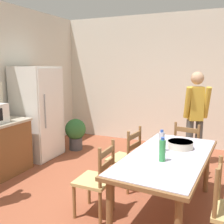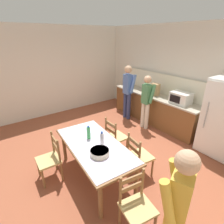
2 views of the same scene
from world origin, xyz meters
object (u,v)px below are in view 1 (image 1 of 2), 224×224
person_by_table (196,114)px  potted_plant (76,132)px  bottle_off_centre (162,141)px  refrigerator (38,113)px  bottle_near_centre (162,150)px  chair_head_end (188,150)px  chair_side_far_right (126,159)px  chair_side_far_left (97,180)px  serving_bowl (180,144)px  dining_table (168,161)px

person_by_table → potted_plant: 2.48m
bottle_off_centre → potted_plant: 2.76m
refrigerator → bottle_near_centre: 3.00m
bottle_off_centre → chair_head_end: (1.11, -0.18, -0.43)m
chair_side_far_right → chair_head_end: same height
bottle_off_centre → chair_head_end: size_ratio=0.30×
chair_side_far_right → chair_side_far_left: bearing=3.9°
serving_bowl → potted_plant: 2.79m
dining_table → chair_head_end: bearing=-3.8°
dining_table → refrigerator: bearing=69.8°
bottle_near_centre → dining_table: bearing=-4.0°
refrigerator → chair_side_far_right: size_ratio=1.94×
refrigerator → chair_side_far_left: refrigerator is taller
bottle_off_centre → chair_side_far_right: 0.82m
person_by_table → bottle_off_centre: bearing=-29.6°
refrigerator → chair_head_end: size_ratio=1.94×
bottle_near_centre → chair_head_end: 1.51m
bottle_near_centre → bottle_off_centre: (0.33, 0.09, 0.00)m
chair_side_far_right → bottle_off_centre: bearing=66.7°
serving_bowl → chair_head_end: bearing=0.5°
bottle_off_centre → person_by_table: person_by_table is taller
refrigerator → serving_bowl: bearing=-103.8°
bottle_near_centre → chair_side_far_left: bottle_near_centre is taller
chair_side_far_left → chair_side_far_right: bearing=176.0°
dining_table → potted_plant: 2.87m
refrigerator → chair_head_end: (0.20, -2.82, -0.44)m
bottle_near_centre → chair_head_end: bottle_near_centre is taller
chair_head_end → refrigerator: bearing=13.5°
person_by_table → potted_plant: size_ratio=2.52×
dining_table → potted_plant: bearing=54.1°
refrigerator → bottle_off_centre: (-0.91, -2.64, -0.01)m
chair_side_far_left → potted_plant: 2.56m
chair_side_far_left → chair_head_end: bearing=151.8°
chair_head_end → potted_plant: size_ratio=1.36×
bottle_near_centre → chair_side_far_right: (0.69, 0.69, -0.43)m
chair_side_far_left → potted_plant: size_ratio=1.36×
person_by_table → chair_side_far_right: bearing=-54.3°
serving_bowl → bottle_near_centre: bearing=169.2°
bottle_off_centre → serving_bowl: bearing=-41.3°
bottle_near_centre → potted_plant: (1.90, 2.30, -0.49)m
bottle_off_centre → serving_bowl: bottle_off_centre is taller
potted_plant → bottle_off_centre: bearing=-125.5°
dining_table → chair_side_far_left: 0.87m
refrigerator → dining_table: 2.93m
dining_table → serving_bowl: serving_bowl is taller
serving_bowl → chair_side_far_right: size_ratio=0.35×
bottle_off_centre → chair_side_far_left: bottle_off_centre is taller
serving_bowl → person_by_table: person_by_table is taller
serving_bowl → chair_side_far_left: 1.14m
bottle_off_centre → chair_side_far_right: bearing=58.8°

